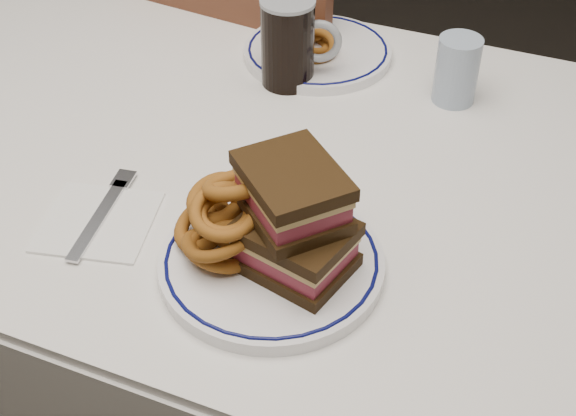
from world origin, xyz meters
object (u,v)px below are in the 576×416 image
at_px(main_plate, 272,262).
at_px(reuben_sandwich, 294,220).
at_px(chair_far, 258,93).
at_px(far_plate, 318,52).
at_px(beer_mug, 290,41).

distance_m(main_plate, reuben_sandwich, 0.08).
relative_size(chair_far, far_plate, 3.78).
xyz_separation_m(reuben_sandwich, beer_mug, (-0.17, 0.40, -0.01)).
height_order(reuben_sandwich, beer_mug, reuben_sandwich).
xyz_separation_m(reuben_sandwich, far_plate, (-0.16, 0.49, -0.07)).
bearing_deg(main_plate, reuben_sandwich, 13.24).
height_order(beer_mug, far_plate, beer_mug).
relative_size(main_plate, beer_mug, 1.90).
relative_size(chair_far, reuben_sandwich, 5.74).
distance_m(chair_far, far_plate, 0.37).
distance_m(chair_far, reuben_sandwich, 0.84).
bearing_deg(reuben_sandwich, far_plate, 107.73).
bearing_deg(main_plate, chair_far, 115.84).
xyz_separation_m(chair_far, main_plate, (0.34, -0.69, 0.25)).
relative_size(chair_far, main_plate, 3.45).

